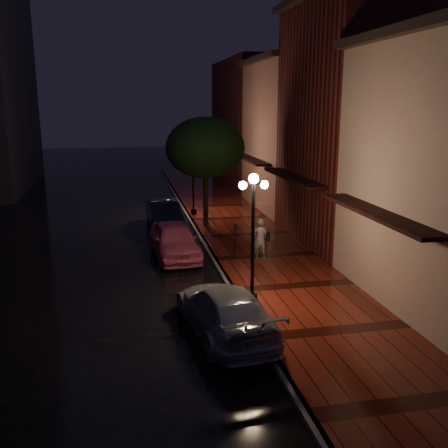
{
  "coord_description": "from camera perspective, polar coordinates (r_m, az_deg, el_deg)",
  "views": [
    {
      "loc": [
        -3.6,
        -20.01,
        6.57
      ],
      "look_at": [
        0.61,
        1.04,
        1.4
      ],
      "focal_mm": 40.0,
      "sensor_mm": 36.0,
      "label": 1
    }
  ],
  "objects": [
    {
      "name": "streetlamp_far",
      "position": [
        29.54,
        -3.55,
        5.8
      ],
      "size": [
        0.96,
        0.36,
        4.31
      ],
      "color": "black",
      "rests_on": "sidewalk"
    },
    {
      "name": "sidewalk",
      "position": [
        21.83,
        4.76,
        -3.81
      ],
      "size": [
        4.5,
        60.0,
        0.15
      ],
      "primitive_type": "cube",
      "color": "#44150C",
      "rests_on": "ground"
    },
    {
      "name": "curb",
      "position": [
        21.34,
        -1.07,
        -4.18
      ],
      "size": [
        0.25,
        60.0,
        0.15
      ],
      "primitive_type": "cube",
      "color": "#595451",
      "rests_on": "ground"
    },
    {
      "name": "pink_car",
      "position": [
        21.93,
        -5.7,
        -1.85
      ],
      "size": [
        2.14,
        4.67,
        1.55
      ],
      "primitive_type": "imported",
      "rotation": [
        0.0,
        0.0,
        0.07
      ],
      "color": "#D45780",
      "rests_on": "ground"
    },
    {
      "name": "navy_car",
      "position": [
        27.21,
        -6.87,
        1.1
      ],
      "size": [
        1.81,
        4.65,
        1.51
      ],
      "primitive_type": "imported",
      "rotation": [
        0.0,
        0.0,
        0.05
      ],
      "color": "black",
      "rests_on": "ground"
    },
    {
      "name": "ground",
      "position": [
        21.36,
        -1.07,
        -4.37
      ],
      "size": [
        120.0,
        120.0,
        0.0
      ],
      "primitive_type": "plane",
      "color": "black",
      "rests_on": "ground"
    },
    {
      "name": "street_tree",
      "position": [
        26.44,
        -2.14,
        8.49
      ],
      "size": [
        4.16,
        4.16,
        5.8
      ],
      "color": "black",
      "rests_on": "sidewalk"
    },
    {
      "name": "woman_with_umbrella",
      "position": [
        20.79,
        4.2,
        0.29
      ],
      "size": [
        1.05,
        1.07,
        2.52
      ],
      "rotation": [
        0.0,
        0.0,
        3.03
      ],
      "color": "silver",
      "rests_on": "sidewalk"
    },
    {
      "name": "silver_car",
      "position": [
        14.73,
        0.14,
        -9.84
      ],
      "size": [
        2.63,
        5.2,
        1.45
      ],
      "primitive_type": "imported",
      "rotation": [
        0.0,
        0.0,
        3.27
      ],
      "color": "#9999A0",
      "rests_on": "ground"
    },
    {
      "name": "storefront_mid",
      "position": [
        24.45,
        14.64,
        10.61
      ],
      "size": [
        5.0,
        8.0,
        11.0
      ],
      "primitive_type": "cube",
      "color": "#511914",
      "rests_on": "ground"
    },
    {
      "name": "streetlamp_near",
      "position": [
        16.02,
        3.32,
        -0.83
      ],
      "size": [
        0.96,
        0.36,
        4.31
      ],
      "color": "black",
      "rests_on": "sidewalk"
    },
    {
      "name": "storefront_far",
      "position": [
        31.89,
        8.23,
        9.69
      ],
      "size": [
        5.0,
        8.0,
        9.0
      ],
      "primitive_type": "cube",
      "color": "#8C5951",
      "rests_on": "ground"
    },
    {
      "name": "storefront_extra",
      "position": [
        41.42,
        3.58,
        11.35
      ],
      "size": [
        5.0,
        12.0,
        10.0
      ],
      "primitive_type": "cube",
      "color": "#511914",
      "rests_on": "ground"
    },
    {
      "name": "parking_meter",
      "position": [
        21.64,
        1.34,
        -1.37
      ],
      "size": [
        0.15,
        0.12,
        1.41
      ],
      "rotation": [
        0.0,
        0.0,
        0.24
      ],
      "color": "black",
      "rests_on": "sidewalk"
    }
  ]
}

